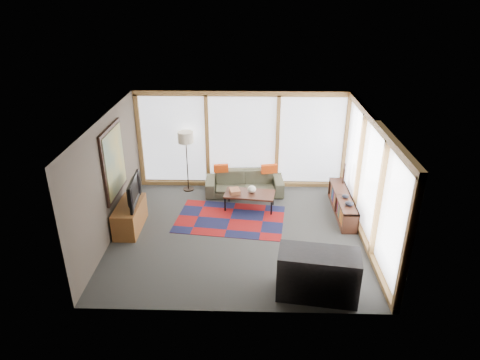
{
  "coord_description": "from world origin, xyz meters",
  "views": [
    {
      "loc": [
        0.24,
        -8.1,
        5.05
      ],
      "look_at": [
        0.0,
        0.4,
        1.1
      ],
      "focal_mm": 32.0,
      "sensor_mm": 36.0,
      "label": 1
    }
  ],
  "objects_px": {
    "bookshelf": "(342,204)",
    "tv_console": "(130,217)",
    "coffee_table": "(249,201)",
    "television": "(130,191)",
    "floor_lamp": "(187,162)",
    "sofa": "(244,183)",
    "bar_counter": "(318,274)"
  },
  "relations": [
    {
      "from": "coffee_table",
      "to": "bar_counter",
      "type": "height_order",
      "value": "bar_counter"
    },
    {
      "from": "floor_lamp",
      "to": "bar_counter",
      "type": "relative_size",
      "value": 1.17
    },
    {
      "from": "sofa",
      "to": "television",
      "type": "height_order",
      "value": "television"
    },
    {
      "from": "tv_console",
      "to": "bar_counter",
      "type": "bearing_deg",
      "value": -29.03
    },
    {
      "from": "sofa",
      "to": "television",
      "type": "distance_m",
      "value": 3.11
    },
    {
      "from": "coffee_table",
      "to": "bar_counter",
      "type": "relative_size",
      "value": 0.86
    },
    {
      "from": "bookshelf",
      "to": "television",
      "type": "xyz_separation_m",
      "value": [
        -4.83,
        -0.79,
        0.66
      ]
    },
    {
      "from": "floor_lamp",
      "to": "television",
      "type": "distance_m",
      "value": 2.19
    },
    {
      "from": "tv_console",
      "to": "television",
      "type": "xyz_separation_m",
      "value": [
        0.05,
        0.05,
        0.6
      ]
    },
    {
      "from": "sofa",
      "to": "bar_counter",
      "type": "bearing_deg",
      "value": -74.45
    },
    {
      "from": "floor_lamp",
      "to": "coffee_table",
      "type": "xyz_separation_m",
      "value": [
        1.64,
        -0.97,
        -0.61
      ]
    },
    {
      "from": "tv_console",
      "to": "bar_counter",
      "type": "relative_size",
      "value": 0.86
    },
    {
      "from": "bar_counter",
      "to": "television",
      "type": "bearing_deg",
      "value": 158.33
    },
    {
      "from": "bookshelf",
      "to": "television",
      "type": "height_order",
      "value": "television"
    },
    {
      "from": "coffee_table",
      "to": "bookshelf",
      "type": "bearing_deg",
      "value": -4.97
    },
    {
      "from": "sofa",
      "to": "bar_counter",
      "type": "distance_m",
      "value": 4.21
    },
    {
      "from": "tv_console",
      "to": "bar_counter",
      "type": "distance_m",
      "value": 4.43
    },
    {
      "from": "bookshelf",
      "to": "floor_lamp",
      "type": "bearing_deg",
      "value": 163.2
    },
    {
      "from": "coffee_table",
      "to": "bookshelf",
      "type": "height_order",
      "value": "bookshelf"
    },
    {
      "from": "coffee_table",
      "to": "television",
      "type": "distance_m",
      "value": 2.88
    },
    {
      "from": "bar_counter",
      "to": "coffee_table",
      "type": "bearing_deg",
      "value": 119.06
    },
    {
      "from": "sofa",
      "to": "tv_console",
      "type": "bearing_deg",
      "value": -147.22
    },
    {
      "from": "tv_console",
      "to": "television",
      "type": "bearing_deg",
      "value": 42.09
    },
    {
      "from": "floor_lamp",
      "to": "bar_counter",
      "type": "bearing_deg",
      "value": -55.55
    },
    {
      "from": "floor_lamp",
      "to": "bar_counter",
      "type": "distance_m",
      "value": 5.05
    },
    {
      "from": "sofa",
      "to": "floor_lamp",
      "type": "distance_m",
      "value": 1.6
    },
    {
      "from": "tv_console",
      "to": "television",
      "type": "relative_size",
      "value": 1.14
    },
    {
      "from": "bookshelf",
      "to": "tv_console",
      "type": "xyz_separation_m",
      "value": [
        -4.88,
        -0.84,
        0.06
      ]
    },
    {
      "from": "bookshelf",
      "to": "tv_console",
      "type": "height_order",
      "value": "tv_console"
    },
    {
      "from": "bookshelf",
      "to": "television",
      "type": "distance_m",
      "value": 4.94
    },
    {
      "from": "sofa",
      "to": "television",
      "type": "bearing_deg",
      "value": -147.37
    },
    {
      "from": "floor_lamp",
      "to": "bar_counter",
      "type": "height_order",
      "value": "floor_lamp"
    }
  ]
}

